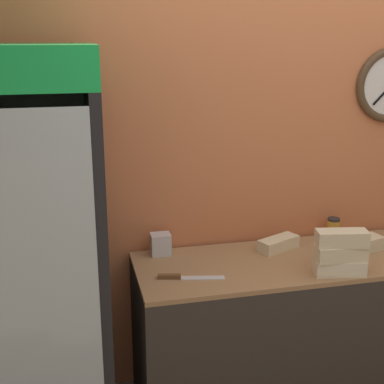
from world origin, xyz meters
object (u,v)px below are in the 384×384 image
object	(u,v)px
sandwich_stack_bottom	(339,267)
sandwich_flat_right	(362,244)
sandwich_flat_left	(278,244)
chefs_knife	(181,277)
condiment_jar	(333,228)
sandwich_stack_middle	(341,253)
napkin_dispenser	(161,244)
beverage_cooler	(36,241)
sandwich_stack_top	(342,238)

from	to	relation	value
sandwich_stack_bottom	sandwich_flat_right	size ratio (longest dim) A/B	1.01
sandwich_flat_left	sandwich_flat_right	xyz separation A→B (m)	(0.45, -0.13, 0.00)
chefs_knife	condiment_jar	bearing A→B (deg)	18.50
sandwich_stack_middle	sandwich_flat_right	distance (m)	0.38
sandwich_stack_bottom	napkin_dispenser	distance (m)	0.97
beverage_cooler	sandwich_flat_right	size ratio (longest dim) A/B	7.48
sandwich_flat_left	napkin_dispenser	bearing A→B (deg)	172.71
sandwich_flat_left	napkin_dispenser	xyz separation A→B (m)	(-0.67, 0.09, 0.03)
beverage_cooler	sandwich_stack_bottom	distance (m)	1.52
sandwich_stack_bottom	napkin_dispenser	xyz separation A→B (m)	(-0.84, 0.47, 0.02)
sandwich_flat_left	beverage_cooler	bearing A→B (deg)	-174.00
chefs_knife	beverage_cooler	bearing A→B (deg)	171.16
sandwich_stack_bottom	chefs_knife	size ratio (longest dim) A/B	0.80
sandwich_stack_middle	napkin_dispenser	world-z (taller)	sandwich_stack_middle
sandwich_stack_middle	sandwich_flat_left	world-z (taller)	sandwich_stack_middle
condiment_jar	sandwich_flat_right	bearing A→B (deg)	-72.78
sandwich_stack_middle	napkin_dispenser	distance (m)	0.97
napkin_dispenser	beverage_cooler	bearing A→B (deg)	-160.92
sandwich_stack_bottom	sandwich_flat_left	xyz separation A→B (m)	(-0.18, 0.38, -0.01)
sandwich_stack_top	chefs_knife	bearing A→B (deg)	170.28
chefs_knife	sandwich_stack_bottom	bearing A→B (deg)	-9.72
condiment_jar	chefs_knife	bearing A→B (deg)	-161.50
sandwich_flat_right	sandwich_flat_left	bearing A→B (deg)	164.09
beverage_cooler	sandwich_stack_top	size ratio (longest dim) A/B	7.40
chefs_knife	condiment_jar	size ratio (longest dim) A/B	2.67
beverage_cooler	condiment_jar	world-z (taller)	beverage_cooler
chefs_knife	napkin_dispenser	xyz separation A→B (m)	(-0.05, 0.33, 0.05)
sandwich_flat_left	napkin_dispenser	distance (m)	0.67
sandwich_flat_right	condiment_jar	world-z (taller)	condiment_jar
beverage_cooler	sandwich_stack_top	world-z (taller)	beverage_cooler
sandwich_stack_middle	sandwich_flat_right	xyz separation A→B (m)	(0.28, 0.25, -0.08)
sandwich_flat_right	sandwich_stack_bottom	bearing A→B (deg)	-137.55
sandwich_stack_bottom	sandwich_stack_middle	size ratio (longest dim) A/B	1.02
sandwich_stack_middle	sandwich_stack_bottom	bearing A→B (deg)	0.00
sandwich_flat_right	chefs_knife	bearing A→B (deg)	-173.81
beverage_cooler	sandwich_stack_top	bearing A→B (deg)	-9.31
sandwich_stack_top	condiment_jar	bearing A→B (deg)	66.22
sandwich_stack_top	chefs_knife	size ratio (longest dim) A/B	0.80
sandwich_flat_left	chefs_knife	distance (m)	0.67
sandwich_stack_middle	chefs_knife	world-z (taller)	sandwich_stack_middle
sandwich_stack_middle	sandwich_stack_top	size ratio (longest dim) A/B	0.98
sandwich_stack_top	sandwich_flat_right	xyz separation A→B (m)	(0.28, 0.25, -0.16)
sandwich_stack_top	sandwich_flat_left	size ratio (longest dim) A/B	1.01
beverage_cooler	napkin_dispenser	xyz separation A→B (m)	(0.65, 0.22, -0.16)
sandwich_stack_middle	napkin_dispenser	size ratio (longest dim) A/B	2.21
sandwich_stack_bottom	sandwich_flat_left	size ratio (longest dim) A/B	1.00
sandwich_stack_bottom	napkin_dispenser	world-z (taller)	napkin_dispenser
sandwich_stack_bottom	chefs_knife	xyz separation A→B (m)	(-0.80, 0.14, -0.03)
sandwich_flat_left	condiment_jar	distance (m)	0.40
sandwich_stack_top	sandwich_flat_right	size ratio (longest dim) A/B	1.01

